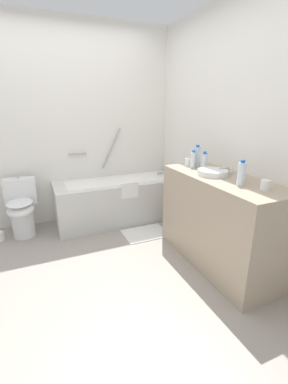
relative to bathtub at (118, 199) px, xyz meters
name	(u,v)px	position (x,y,z in m)	size (l,w,h in m)	color
ground_plane	(86,272)	(-0.67, -1.07, -0.31)	(4.09, 4.09, 0.00)	#9E9389
wall_back_tiled	(57,126)	(-0.67, 0.37, 0.98)	(3.49, 0.10, 2.57)	white
wall_right_mirror	(231,131)	(0.93, -1.07, 0.98)	(0.10, 3.18, 2.57)	white
bathtub	(118,199)	(0.00, 0.00, 0.00)	(1.66, 0.65, 1.24)	silver
toilet	(22,209)	(-1.22, 0.02, 0.04)	(0.38, 0.53, 0.70)	white
vanity_counter	(219,221)	(0.60, -1.39, 0.14)	(0.54, 1.35, 0.90)	tan
sink_basin	(213,172)	(0.55, -1.30, 0.62)	(0.29, 0.29, 0.05)	white
sink_faucet	(227,170)	(0.72, -1.30, 0.62)	(0.13, 0.15, 0.07)	silver
water_bottle_0	(197,157)	(0.63, -0.92, 0.70)	(0.07, 0.07, 0.23)	silver
water_bottle_1	(193,160)	(0.55, -0.95, 0.68)	(0.06, 0.06, 0.19)	silver
water_bottle_2	(241,174)	(0.56, -1.66, 0.69)	(0.07, 0.07, 0.21)	silver
water_bottle_3	(241,172)	(0.63, -1.58, 0.68)	(0.06, 0.06, 0.18)	silver
water_bottle_4	(204,161)	(0.63, -1.05, 0.68)	(0.07, 0.07, 0.18)	silver
drinking_glass_0	(266,185)	(0.64, -1.84, 0.63)	(0.07, 0.07, 0.08)	white
drinking_glass_1	(188,162)	(0.55, -0.86, 0.63)	(0.07, 0.07, 0.08)	white
bath_mat	(145,233)	(0.17, -0.56, -0.30)	(0.54, 0.39, 0.01)	white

